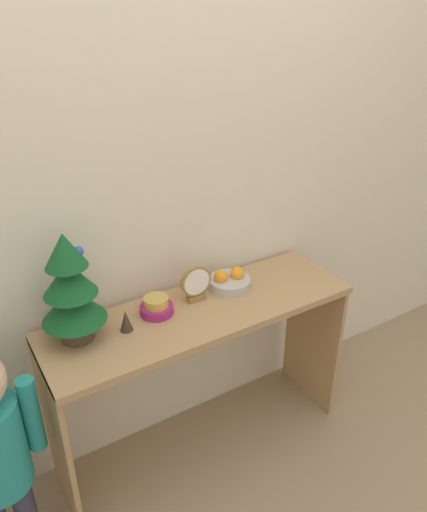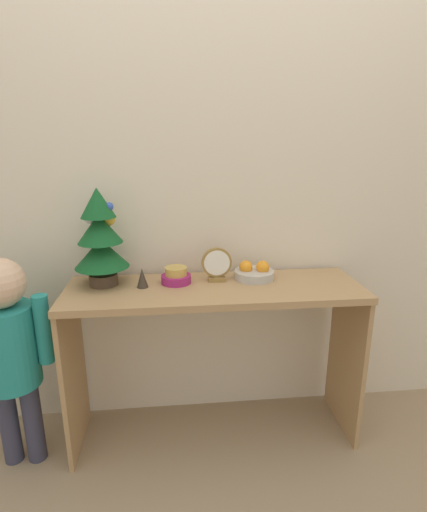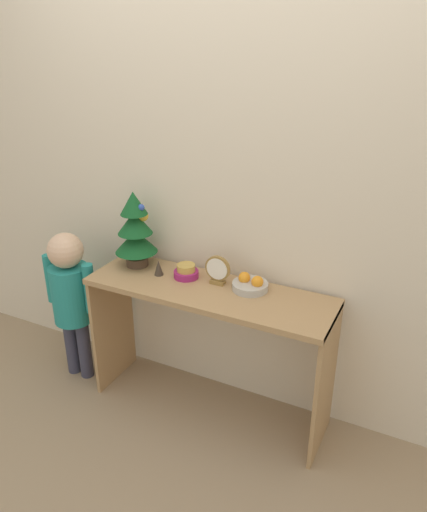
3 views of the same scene
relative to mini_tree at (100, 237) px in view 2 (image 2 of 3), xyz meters
name	(u,v)px [view 2 (image 2 of 3)]	position (x,y,z in m)	size (l,w,h in m)	color
ground_plane	(219,463)	(0.48, -0.27, -0.96)	(12.00, 12.00, 0.00)	#997F60
back_wall	(209,163)	(0.48, 0.17, 0.29)	(7.00, 0.05, 2.50)	beige
console_table	(215,322)	(0.48, -0.07, -0.38)	(1.27, 0.40, 0.75)	tan
mini_tree	(100,237)	(0.00, 0.00, 0.00)	(0.23, 0.23, 0.42)	#4C3828
fruit_bowl	(254,273)	(0.67, 0.01, -0.18)	(0.18, 0.18, 0.08)	#B7B2A8
singing_bowl	(176,276)	(0.31, -0.01, -0.18)	(0.13, 0.13, 0.07)	#9E2366
desk_clock	(217,265)	(0.49, -0.01, -0.14)	(0.13, 0.04, 0.15)	olive
figurine	(142,278)	(0.17, -0.05, -0.17)	(0.05, 0.05, 0.08)	#382D23
child_figure	(8,342)	(-0.37, -0.15, -0.39)	(0.35, 0.22, 0.92)	#38384C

